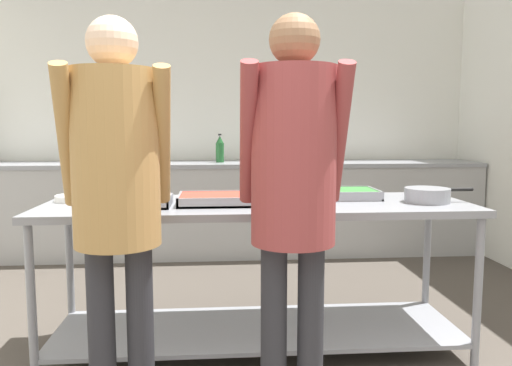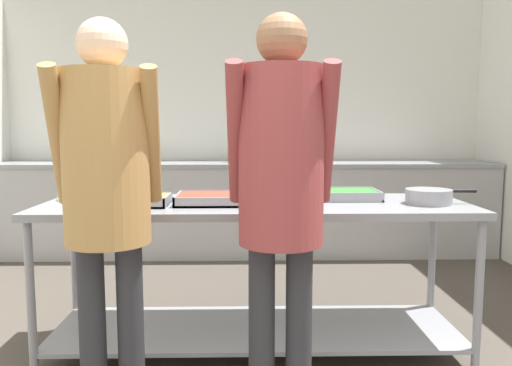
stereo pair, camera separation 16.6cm
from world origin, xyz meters
TOP-DOWN VIEW (x-y plane):
  - wall_rear at (0.00, 4.38)m, footprint 5.10×0.06m
  - back_counter at (-0.00, 4.01)m, footprint 4.94×0.65m
  - serving_counter at (0.05, 1.78)m, footprint 2.38×0.75m
  - plate_stack at (-0.98, 1.91)m, footprint 0.23×0.23m
  - serving_tray_greens at (-0.63, 1.70)m, footprint 0.42×0.27m
  - serving_tray_roast at (-0.15, 1.75)m, footprint 0.46×0.33m
  - broccoli_bowl at (0.21, 1.91)m, footprint 0.19×0.19m
  - serving_tray_vegetables at (0.56, 1.92)m, footprint 0.45×0.31m
  - sauce_pan at (1.01, 1.71)m, footprint 0.39×0.25m
  - guest_serving_left at (-0.59, 1.11)m, footprint 0.49×0.38m
  - guest_serving_right at (0.15, 1.06)m, footprint 0.45×0.35m
  - water_bottle at (-0.14, 4.02)m, footprint 0.08×0.08m

SIDE VIEW (x-z plane):
  - back_counter at x=0.00m, z-range 0.00..0.93m
  - serving_counter at x=0.05m, z-range 0.15..1.01m
  - plate_stack at x=-0.98m, z-range 0.86..0.90m
  - serving_tray_greens at x=-0.63m, z-range 0.86..0.91m
  - serving_tray_vegetables at x=0.56m, z-range 0.86..0.91m
  - serving_tray_roast at x=-0.15m, z-range 0.86..0.91m
  - broccoli_bowl at x=0.21m, z-range 0.85..0.94m
  - sauce_pan at x=1.01m, z-range 0.86..0.95m
  - water_bottle at x=-0.14m, z-range 0.92..1.20m
  - guest_serving_left at x=-0.59m, z-range 0.21..1.94m
  - guest_serving_right at x=0.15m, z-range 0.21..1.95m
  - wall_rear at x=0.00m, z-range 0.00..2.65m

